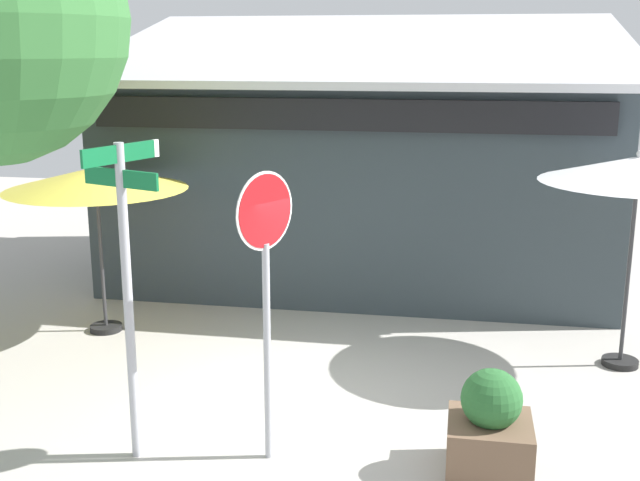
# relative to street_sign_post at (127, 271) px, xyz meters

# --- Properties ---
(ground_plane) EXTENTS (28.00, 28.00, 0.10)m
(ground_plane) POSITION_rel_street_sign_post_xyz_m (1.36, 1.32, -1.91)
(ground_plane) COLOR #ADA8A0
(cafe_building) EXTENTS (8.42, 5.03, 4.45)m
(cafe_building) POSITION_rel_street_sign_post_xyz_m (1.31, 6.72, -0.12)
(cafe_building) COLOR #333D42
(cafe_building) RESTS_ON ground
(street_sign_post) EXTENTS (0.83, 0.88, 3.04)m
(street_sign_post) POSITION_rel_street_sign_post_xyz_m (0.00, 0.00, 0.00)
(street_sign_post) COLOR #A8AAB2
(street_sign_post) RESTS_ON ground
(stop_sign) EXTENTS (0.36, 0.63, 2.79)m
(stop_sign) POSITION_rel_street_sign_post_xyz_m (1.26, 0.20, 0.06)
(stop_sign) COLOR #A8AAB2
(stop_sign) RESTS_ON ground
(patio_umbrella_mustard_left) EXTENTS (2.44, 2.44, 2.37)m
(patio_umbrella_mustard_left) POSITION_rel_street_sign_post_xyz_m (-1.82, 3.21, 0.27)
(patio_umbrella_mustard_left) COLOR black
(patio_umbrella_mustard_left) RESTS_ON ground
(patio_umbrella_ivory_center) EXTENTS (2.29, 2.29, 2.68)m
(patio_umbrella_ivory_center) POSITION_rel_street_sign_post_xyz_m (5.02, 3.18, 0.57)
(patio_umbrella_ivory_center) COLOR black
(patio_umbrella_ivory_center) RESTS_ON ground
(sidewalk_planter) EXTENTS (0.77, 0.77, 1.02)m
(sidewalk_planter) POSITION_rel_street_sign_post_xyz_m (3.34, 0.28, -1.43)
(sidewalk_planter) COLOR brown
(sidewalk_planter) RESTS_ON ground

